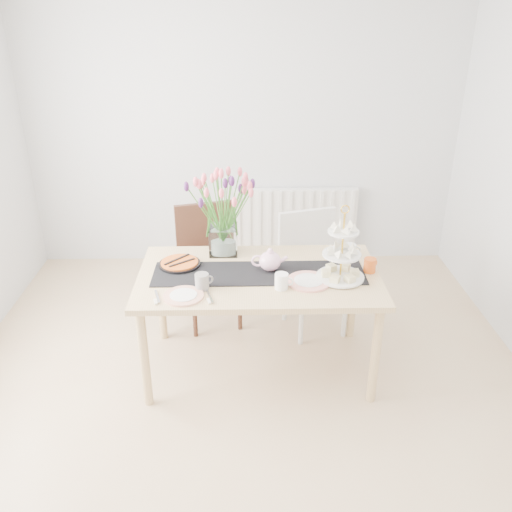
{
  "coord_description": "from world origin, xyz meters",
  "views": [
    {
      "loc": [
        0.01,
        -2.74,
        2.41
      ],
      "look_at": [
        0.08,
        0.39,
        0.91
      ],
      "focal_mm": 38.0,
      "sensor_mm": 36.0,
      "label": 1
    }
  ],
  "objects_px": {
    "chair_brown": "(209,255)",
    "plate_left": "(183,296)",
    "teapot": "(270,261)",
    "plate_right": "(308,281)",
    "chair_white": "(312,262)",
    "mug_white": "(281,281)",
    "dining_table": "(259,284)",
    "mug_grey": "(202,282)",
    "radiator": "(295,218)",
    "mug_orange": "(370,265)",
    "tulip_vase": "(222,200)",
    "tart_tin": "(180,264)",
    "cake_stand": "(341,261)",
    "cream_jug": "(350,250)"
  },
  "relations": [
    {
      "from": "teapot",
      "to": "chair_brown",
      "type": "bearing_deg",
      "value": 127.43
    },
    {
      "from": "mug_grey",
      "to": "mug_orange",
      "type": "bearing_deg",
      "value": -17.1
    },
    {
      "from": "chair_brown",
      "to": "tart_tin",
      "type": "distance_m",
      "value": 0.64
    },
    {
      "from": "tart_tin",
      "to": "cream_jug",
      "type": "bearing_deg",
      "value": 6.49
    },
    {
      "from": "mug_grey",
      "to": "chair_white",
      "type": "bearing_deg",
      "value": 16.66
    },
    {
      "from": "teapot",
      "to": "plate_right",
      "type": "bearing_deg",
      "value": -31.92
    },
    {
      "from": "chair_brown",
      "to": "tulip_vase",
      "type": "height_order",
      "value": "tulip_vase"
    },
    {
      "from": "mug_grey",
      "to": "cream_jug",
      "type": "bearing_deg",
      "value": -3.56
    },
    {
      "from": "chair_brown",
      "to": "plate_left",
      "type": "bearing_deg",
      "value": -110.12
    },
    {
      "from": "dining_table",
      "to": "chair_brown",
      "type": "distance_m",
      "value": 0.81
    },
    {
      "from": "teapot",
      "to": "radiator",
      "type": "bearing_deg",
      "value": 82.16
    },
    {
      "from": "plate_left",
      "to": "dining_table",
      "type": "bearing_deg",
      "value": 32.09
    },
    {
      "from": "chair_white",
      "to": "teapot",
      "type": "xyz_separation_m",
      "value": [
        -0.35,
        -0.54,
        0.28
      ]
    },
    {
      "from": "tulip_vase",
      "to": "mug_orange",
      "type": "xyz_separation_m",
      "value": [
        0.98,
        -0.33,
        -0.35
      ]
    },
    {
      "from": "dining_table",
      "to": "mug_orange",
      "type": "distance_m",
      "value": 0.75
    },
    {
      "from": "plate_left",
      "to": "plate_right",
      "type": "bearing_deg",
      "value": 12.07
    },
    {
      "from": "teapot",
      "to": "mug_orange",
      "type": "xyz_separation_m",
      "value": [
        0.66,
        -0.03,
        -0.02
      ]
    },
    {
      "from": "dining_table",
      "to": "tart_tin",
      "type": "bearing_deg",
      "value": 166.78
    },
    {
      "from": "radiator",
      "to": "tart_tin",
      "type": "relative_size",
      "value": 4.25
    },
    {
      "from": "mug_white",
      "to": "plate_left",
      "type": "relative_size",
      "value": 0.41
    },
    {
      "from": "cake_stand",
      "to": "plate_right",
      "type": "relative_size",
      "value": 1.62
    },
    {
      "from": "chair_white",
      "to": "mug_white",
      "type": "distance_m",
      "value": 0.87
    },
    {
      "from": "mug_orange",
      "to": "cake_stand",
      "type": "bearing_deg",
      "value": 167.34
    },
    {
      "from": "radiator",
      "to": "chair_white",
      "type": "xyz_separation_m",
      "value": [
        0.02,
        -1.16,
        0.1
      ]
    },
    {
      "from": "tulip_vase",
      "to": "tart_tin",
      "type": "distance_m",
      "value": 0.53
    },
    {
      "from": "radiator",
      "to": "tart_tin",
      "type": "height_order",
      "value": "tart_tin"
    },
    {
      "from": "dining_table",
      "to": "mug_grey",
      "type": "xyz_separation_m",
      "value": [
        -0.36,
        -0.2,
        0.13
      ]
    },
    {
      "from": "teapot",
      "to": "mug_orange",
      "type": "height_order",
      "value": "teapot"
    },
    {
      "from": "cream_jug",
      "to": "cake_stand",
      "type": "bearing_deg",
      "value": -102.38
    },
    {
      "from": "chair_white",
      "to": "plate_right",
      "type": "relative_size",
      "value": 3.31
    },
    {
      "from": "tulip_vase",
      "to": "radiator",
      "type": "bearing_deg",
      "value": 65.34
    },
    {
      "from": "radiator",
      "to": "chair_white",
      "type": "height_order",
      "value": "chair_white"
    },
    {
      "from": "mug_grey",
      "to": "plate_left",
      "type": "distance_m",
      "value": 0.15
    },
    {
      "from": "mug_white",
      "to": "mug_orange",
      "type": "height_order",
      "value": "mug_white"
    },
    {
      "from": "cake_stand",
      "to": "mug_white",
      "type": "bearing_deg",
      "value": -162.78
    },
    {
      "from": "chair_white",
      "to": "mug_white",
      "type": "xyz_separation_m",
      "value": [
        -0.29,
        -0.78,
        0.26
      ]
    },
    {
      "from": "radiator",
      "to": "cake_stand",
      "type": "relative_size",
      "value": 2.63
    },
    {
      "from": "mug_white",
      "to": "plate_left",
      "type": "xyz_separation_m",
      "value": [
        -0.61,
        -0.09,
        -0.04
      ]
    },
    {
      "from": "chair_white",
      "to": "teapot",
      "type": "relative_size",
      "value": 3.99
    },
    {
      "from": "tulip_vase",
      "to": "mug_orange",
      "type": "bearing_deg",
      "value": -18.4
    },
    {
      "from": "mug_grey",
      "to": "mug_white",
      "type": "height_order",
      "value": "mug_grey"
    },
    {
      "from": "tulip_vase",
      "to": "teapot",
      "type": "height_order",
      "value": "tulip_vase"
    },
    {
      "from": "tart_tin",
      "to": "plate_right",
      "type": "height_order",
      "value": "tart_tin"
    },
    {
      "from": "tulip_vase",
      "to": "mug_white",
      "type": "xyz_separation_m",
      "value": [
        0.38,
        -0.54,
        -0.35
      ]
    },
    {
      "from": "dining_table",
      "to": "mug_white",
      "type": "height_order",
      "value": "mug_white"
    },
    {
      "from": "mug_orange",
      "to": "chair_brown",
      "type": "bearing_deg",
      "value": 111.7
    },
    {
      "from": "mug_orange",
      "to": "chair_white",
      "type": "bearing_deg",
      "value": 82.18
    },
    {
      "from": "radiator",
      "to": "tulip_vase",
      "type": "distance_m",
      "value": 1.7
    },
    {
      "from": "chair_white",
      "to": "plate_left",
      "type": "xyz_separation_m",
      "value": [
        -0.9,
        -0.88,
        0.21
      ]
    },
    {
      "from": "chair_brown",
      "to": "plate_left",
      "type": "xyz_separation_m",
      "value": [
        -0.09,
        -1.0,
        0.2
      ]
    }
  ]
}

